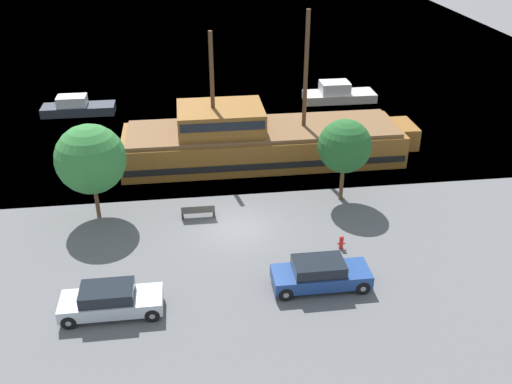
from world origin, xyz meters
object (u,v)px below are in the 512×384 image
at_px(moored_boat_dockside, 77,107).
at_px(fire_hydrant, 341,242).
at_px(parked_car_curb_mid, 320,274).
at_px(bench_promenade_east, 198,211).
at_px(parked_car_curb_front, 111,301).
at_px(moored_boat_outer, 338,94).
at_px(pirate_ship, 259,140).

distance_m(moored_boat_dockside, fire_hydrant, 28.54).
relative_size(parked_car_curb_mid, bench_promenade_east, 2.41).
xyz_separation_m(parked_car_curb_front, parked_car_curb_mid, (9.82, 0.69, 0.03)).
xyz_separation_m(moored_boat_dockside, parked_car_curb_front, (5.26, -26.73, 0.13)).
height_order(fire_hydrant, bench_promenade_east, bench_promenade_east).
bearing_deg(moored_boat_outer, fire_hydrant, -104.20).
bearing_deg(pirate_ship, fire_hydrant, -76.22).
relative_size(pirate_ship, moored_boat_dockside, 3.40).
distance_m(pirate_ship, moored_boat_dockside, 18.06).
bearing_deg(moored_boat_outer, parked_car_curb_mid, -106.44).
xyz_separation_m(moored_boat_dockside, parked_car_curb_mid, (15.09, -26.03, 0.16)).
bearing_deg(parked_car_curb_mid, fire_hydrant, 58.58).
bearing_deg(bench_promenade_east, fire_hydrant, -29.25).
bearing_deg(fire_hydrant, moored_boat_outer, 75.80).
height_order(moored_boat_outer, fire_hydrant, moored_boat_outer).
bearing_deg(parked_car_curb_mid, moored_boat_outer, 73.56).
height_order(moored_boat_dockside, bench_promenade_east, moored_boat_dockside).
height_order(pirate_ship, bench_promenade_east, pirate_ship).
relative_size(pirate_ship, moored_boat_outer, 3.23).
xyz_separation_m(parked_car_curb_mid, fire_hydrant, (1.90, 3.10, -0.34)).
bearing_deg(bench_promenade_east, moored_boat_outer, 55.08).
height_order(parked_car_curb_front, bench_promenade_east, parked_car_curb_front).
height_order(moored_boat_dockside, moored_boat_outer, moored_boat_outer).
relative_size(parked_car_curb_front, parked_car_curb_mid, 0.97).
bearing_deg(bench_promenade_east, parked_car_curb_front, -118.01).
height_order(moored_boat_dockside, fire_hydrant, moored_boat_dockside).
xyz_separation_m(fire_hydrant, bench_promenade_east, (-7.47, 4.19, 0.04)).
relative_size(moored_boat_dockside, parked_car_curb_front, 1.33).
xyz_separation_m(pirate_ship, moored_boat_outer, (8.78, 11.65, -0.85)).
bearing_deg(moored_boat_dockside, moored_boat_outer, 1.06).
relative_size(moored_boat_dockside, parked_car_curb_mid, 1.29).
xyz_separation_m(parked_car_curb_front, fire_hydrant, (11.72, 3.80, -0.31)).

